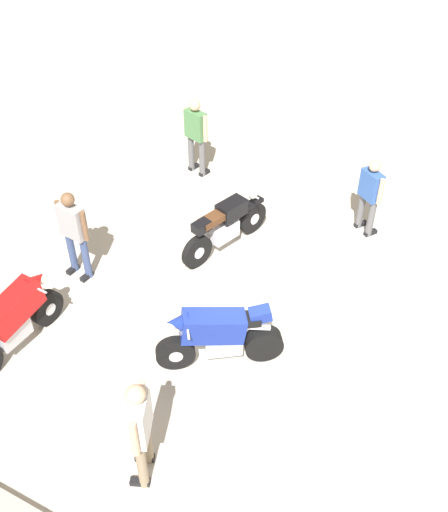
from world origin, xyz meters
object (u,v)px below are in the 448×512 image
Objects in this scene: person_in_blue_shirt at (370,193)px; motorcycle_red_sportbike at (12,321)px; person_in_gray_shirt at (74,229)px; person_in_green_shirt at (196,132)px; motorcycle_black_cruiser at (225,226)px; motorcycle_blue_sportbike at (219,335)px; person_in_white_shirt at (140,426)px.

motorcycle_red_sportbike is at bearing 179.01° from person_in_blue_shirt.
person_in_green_shirt is (-0.20, -3.88, 0.01)m from person_in_gray_shirt.
person_in_gray_shirt is at bearing -166.48° from person_in_green_shirt.
person_in_blue_shirt is (-3.91, -5.40, 0.30)m from motorcycle_red_sportbike.
motorcycle_black_cruiser is 1.19× the size of motorcycle_blue_sportbike.
person_in_blue_shirt is (-4.13, -3.54, -0.10)m from person_in_gray_shirt.
person_in_gray_shirt is at bearing 10.34° from motorcycle_red_sportbike.
person_in_gray_shirt is (1.96, 1.83, 0.47)m from motorcycle_black_cruiser.
person_in_blue_shirt reaches higher than motorcycle_red_sportbike.
person_in_blue_shirt is at bearing -138.58° from motorcycle_blue_sportbike.
person_in_gray_shirt is 0.98× the size of person_in_white_shirt.
motorcycle_black_cruiser is 4.77m from person_in_white_shirt.
motorcycle_blue_sportbike reaches higher than motorcycle_black_cruiser.
motorcycle_red_sportbike is 3.13m from person_in_white_shirt.
motorcycle_red_sportbike is at bearing -163.37° from person_in_green_shirt.
person_in_green_shirt reaches higher than motorcycle_blue_sportbike.
person_in_gray_shirt is at bearing 165.54° from person_in_blue_shirt.
person_in_white_shirt is 6.36m from person_in_blue_shirt.
motorcycle_blue_sportbike and motorcycle_red_sportbike have the same top height.
person_in_green_shirt reaches higher than person_in_blue_shirt.
motorcycle_blue_sportbike is (-1.19, 2.49, 0.07)m from motorcycle_black_cruiser.
person_in_blue_shirt reaches higher than motorcycle_black_cruiser.
motorcycle_red_sportbike is 6.67m from person_in_blue_shirt.
person_in_white_shirt is at bearing 55.08° from person_in_gray_shirt.
motorcycle_blue_sportbike is 0.96× the size of person_in_white_shirt.
person_in_white_shirt reaches higher than person_in_gray_shirt.
person_in_blue_shirt is (-2.16, -1.71, 0.37)m from motorcycle_black_cruiser.
motorcycle_blue_sportbike is 0.87× the size of motorcycle_red_sportbike.
person_in_white_shirt is at bearing -139.31° from person_in_green_shirt.
motorcycle_blue_sportbike is 2.13m from person_in_white_shirt.
motorcycle_black_cruiser is 4.08m from motorcycle_red_sportbike.
motorcycle_blue_sportbike is at bearing -130.49° from person_in_green_shirt.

